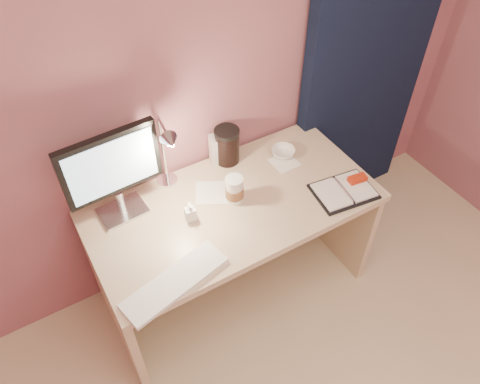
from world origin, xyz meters
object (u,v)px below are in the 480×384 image
product_box (220,148)px  coffee_cup (234,190)px  keyboard (175,282)px  bowl (283,152)px  planner (345,190)px  desk (227,224)px  desk_lamp (174,152)px  dark_jar (227,147)px  monitor (112,169)px  lotion_bottle (190,211)px

product_box → coffee_cup: bearing=-92.9°
coffee_cup → keyboard: bearing=-147.6°
keyboard → bowl: bowl is taller
product_box → planner: bearing=-38.5°
bowl → product_box: bearing=155.6°
desk → keyboard: (-0.43, -0.34, 0.24)m
coffee_cup → product_box: size_ratio=0.92×
product_box → desk_lamp: bearing=-145.3°
desk → planner: bearing=-29.0°
bowl → dark_jar: size_ratio=0.71×
keyboard → product_box: product_box is taller
keyboard → coffee_cup: coffee_cup is taller
planner → bowl: size_ratio=2.53×
monitor → product_box: (0.58, 0.09, -0.20)m
monitor → desk_lamp: 0.28m
keyboard → bowl: size_ratio=3.74×
desk → keyboard: keyboard is taller
monitor → desk: bearing=-20.4°
desk → lotion_bottle: bearing=-165.2°
desk → dark_jar: (0.13, 0.21, 0.32)m
keyboard → desk_lamp: (0.24, 0.46, 0.26)m
monitor → dark_jar: (0.61, 0.07, -0.19)m
monitor → product_box: monitor is taller
lotion_bottle → monitor: bearing=141.8°
desk_lamp → bowl: bearing=4.6°
desk → lotion_bottle: lotion_bottle is taller
planner → lotion_bottle: bearing=170.2°
bowl → lotion_bottle: (-0.63, -0.15, 0.03)m
lotion_bottle → product_box: product_box is taller
keyboard → planner: 0.95m
desk_lamp → monitor: bearing=-179.3°
dark_jar → desk_lamp: 0.39m
keyboard → desk_lamp: desk_lamp is taller
lotion_bottle → dark_jar: bearing=37.7°
desk_lamp → desk: bearing=-24.0°
dark_jar → product_box: (-0.03, 0.02, -0.01)m
desk → coffee_cup: coffee_cup is taller
dark_jar → desk_lamp: (-0.33, -0.10, 0.18)m
coffee_cup → dark_jar: bearing=67.3°
product_box → dark_jar: bearing=-22.6°
bowl → keyboard: bearing=-152.5°
product_box → desk_lamp: desk_lamp is taller
lotion_bottle → dark_jar: size_ratio=0.59×
monitor → coffee_cup: monitor is taller
bowl → dark_jar: dark_jar is taller
planner → lotion_bottle: lotion_bottle is taller
keyboard → lotion_bottle: 0.36m
product_box → lotion_bottle: bearing=-124.7°
bowl → monitor: bearing=176.8°
bowl → planner: bearing=-74.1°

